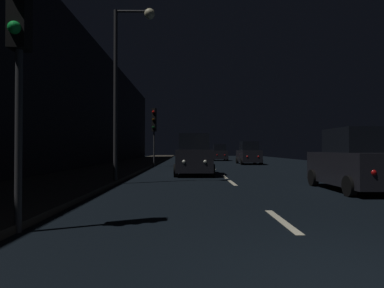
# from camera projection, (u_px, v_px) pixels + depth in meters

# --- Properties ---
(ground) EXTENTS (26.31, 84.00, 0.02)m
(ground) POSITION_uv_depth(u_px,v_px,m) (210.00, 166.00, 28.06)
(ground) COLOR black
(sidewalk_left) EXTENTS (4.40, 84.00, 0.15)m
(sidewalk_left) POSITION_uv_depth(u_px,v_px,m) (128.00, 165.00, 27.99)
(sidewalk_left) COLOR #38332B
(sidewalk_left) RESTS_ON ground
(building_facade_left) EXTENTS (0.80, 63.00, 9.97)m
(building_facade_left) POSITION_uv_depth(u_px,v_px,m) (84.00, 101.00, 24.53)
(building_facade_left) COLOR black
(building_facade_left) RESTS_ON ground
(lane_centerline) EXTENTS (0.16, 33.93, 0.01)m
(lane_centerline) POSITION_uv_depth(u_px,v_px,m) (216.00, 171.00, 21.82)
(lane_centerline) COLOR beige
(lane_centerline) RESTS_ON ground
(traffic_light_far_left) EXTENTS (0.38, 0.48, 4.77)m
(traffic_light_far_left) POSITION_uv_depth(u_px,v_px,m) (154.00, 124.00, 27.18)
(traffic_light_far_left) COLOR #38383A
(traffic_light_far_left) RESTS_ON ground
(traffic_light_near_left) EXTENTS (0.32, 0.47, 5.03)m
(traffic_light_near_left) POSITION_uv_depth(u_px,v_px,m) (19.00, 18.00, 5.70)
(traffic_light_near_left) COLOR #38383A
(traffic_light_near_left) RESTS_ON ground
(streetlamp_overhead) EXTENTS (1.70, 0.44, 7.25)m
(streetlamp_overhead) POSITION_uv_depth(u_px,v_px,m) (127.00, 67.00, 13.72)
(streetlamp_overhead) COLOR #2D2D30
(streetlamp_overhead) RESTS_ON ground
(car_approaching_headlights) EXTENTS (2.08, 4.50, 2.27)m
(car_approaching_headlights) POSITION_uv_depth(u_px,v_px,m) (194.00, 156.00, 18.46)
(car_approaching_headlights) COLOR black
(car_approaching_headlights) RESTS_ON ground
(car_distant_taillights) EXTENTS (1.86, 4.03, 2.03)m
(car_distant_taillights) POSITION_uv_depth(u_px,v_px,m) (219.00, 153.00, 41.34)
(car_distant_taillights) COLOR black
(car_distant_taillights) RESTS_ON ground
(car_parked_right_near) EXTENTS (1.96, 4.24, 2.13)m
(car_parked_right_near) POSITION_uv_depth(u_px,v_px,m) (355.00, 162.00, 11.38)
(car_parked_right_near) COLOR black
(car_parked_right_near) RESTS_ON ground
(car_parked_right_far) EXTENTS (1.96, 4.24, 2.14)m
(car_parked_right_far) POSITION_uv_depth(u_px,v_px,m) (249.00, 154.00, 31.40)
(car_parked_right_far) COLOR black
(car_parked_right_far) RESTS_ON ground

